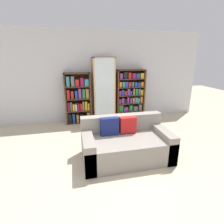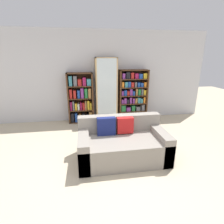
{
  "view_description": "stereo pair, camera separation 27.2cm",
  "coord_description": "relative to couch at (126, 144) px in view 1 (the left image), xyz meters",
  "views": [
    {
      "loc": [
        -0.81,
        -2.55,
        1.95
      ],
      "look_at": [
        0.1,
        1.48,
        0.63
      ],
      "focal_mm": 28.0,
      "sensor_mm": 36.0,
      "label": 1
    },
    {
      "loc": [
        -0.54,
        -2.6,
        1.95
      ],
      "look_at": [
        0.1,
        1.48,
        0.63
      ],
      "focal_mm": 28.0,
      "sensor_mm": 36.0,
      "label": 2
    }
  ],
  "objects": [
    {
      "name": "ground_plane",
      "position": [
        -0.14,
        -0.41,
        -0.29
      ],
      "size": [
        16.0,
        16.0,
        0.0
      ],
      "primitive_type": "plane",
      "color": "beige"
    },
    {
      "name": "bookshelf_right",
      "position": [
        0.81,
        2.21,
        0.47
      ],
      "size": [
        0.89,
        0.32,
        1.57
      ],
      "color": "#4C2D19",
      "rests_on": "ground"
    },
    {
      "name": "wine_bottle",
      "position": [
        0.58,
        0.71,
        -0.14
      ],
      "size": [
        0.09,
        0.09,
        0.38
      ],
      "color": "#143819",
      "rests_on": "ground"
    },
    {
      "name": "couch",
      "position": [
        0.0,
        0.0,
        0.0
      ],
      "size": [
        1.69,
        0.93,
        0.81
      ],
      "color": "gray",
      "rests_on": "ground"
    },
    {
      "name": "display_cabinet",
      "position": [
        -0.03,
        2.19,
        0.67
      ],
      "size": [
        0.64,
        0.36,
        1.92
      ],
      "color": "tan",
      "rests_on": "ground"
    },
    {
      "name": "bookshelf_left",
      "position": [
        -0.81,
        2.21,
        0.43
      ],
      "size": [
        0.75,
        0.32,
        1.5
      ],
      "color": "#4C2D19",
      "rests_on": "ground"
    },
    {
      "name": "wall_back",
      "position": [
        -0.14,
        2.41,
        1.06
      ],
      "size": [
        6.6,
        0.06,
        2.7
      ],
      "color": "silver",
      "rests_on": "ground"
    }
  ]
}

